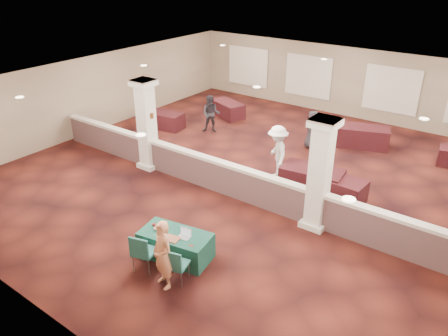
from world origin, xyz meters
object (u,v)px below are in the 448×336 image
Objects in this scene: conf_chair_main at (175,263)px; far_table_back_left at (228,109)px; far_table_front_center at (311,180)px; far_table_front_left at (164,120)px; conf_chair_side at (142,250)px; attendee_a at (211,114)px; near_table at (176,245)px; far_table_front_right at (336,188)px; attendee_b at (277,153)px; woman at (163,255)px; attendee_d at (312,130)px; far_table_back_center at (362,136)px.

conf_chair_main is 11.81m from far_table_back_left.
far_table_front_left is at bearing 169.61° from far_table_front_center.
conf_chair_side is 0.64× the size of attendee_a.
near_table is 0.92× the size of far_table_front_center.
far_table_front_right is 0.95× the size of attendee_b.
far_table_back_left is (-5.70, 10.45, -0.50)m from woman.
far_table_front_right is 1.03× the size of far_table_back_left.
far_table_front_right is at bearing -45.36° from attendee_a.
attendee_a is (-4.60, 7.43, 0.46)m from near_table.
near_table is 1.04× the size of far_table_back_left.
far_table_front_right is at bearing 58.21° from near_table.
far_table_front_center is at bearing -10.39° from far_table_front_left.
attendee_a is at bearing -157.33° from attendee_b.
woman is 11.91m from far_table_back_left.
far_table_front_right is (0.84, -0.00, -0.03)m from far_table_front_center.
near_table is 1.05× the size of woman.
far_table_front_right is (8.66, -1.43, 0.01)m from far_table_front_left.
near_table is at bearing -103.32° from far_table_front_center.
attendee_b is (4.46, -2.13, 0.14)m from attendee_a.
far_table_back_left is at bearing 146.10° from far_table_front_center.
near_table is at bearing 120.39° from attendee_d.
far_table_front_left is at bearing 170.60° from far_table_front_right.
near_table is 1.03m from conf_chair_main.
attendee_d is (-1.55, 3.20, 0.37)m from far_table_front_center.
attendee_b is (-0.65, 6.26, 0.09)m from woman.
woman is 0.88× the size of far_table_front_center.
near_table is 0.95× the size of attendee_b.
attendee_b is at bearing 174.74° from far_table_front_center.
woman is at bearing -93.87° from far_table_back_center.
far_table_front_left is 7.95m from far_table_front_center.
conf_chair_main is at bearing -60.17° from far_table_back_left.
conf_chair_main is at bearing -95.34° from far_table_front_center.
attendee_a is (-5.27, 8.18, 0.25)m from conf_chair_main.
near_table is 1.89× the size of conf_chair_main.
far_table_back_left is at bearing -171.47° from attendee_b.
woman is at bearing -85.35° from attendee_a.
attendee_d reaches higher than far_table_front_center.
conf_chair_main is 0.59× the size of attendee_a.
attendee_a is (-5.83, 2.25, 0.41)m from far_table_front_center.
attendee_d reaches higher than conf_chair_main.
attendee_a is 0.86× the size of attendee_b.
far_table_back_left is 0.86× the size of far_table_back_center.
near_table is 1.01× the size of far_table_front_right.
woman is 1.11× the size of attendee_d.
far_table_back_left is at bearing 79.47° from attendee_a.
far_table_back_left is 5.02m from attendee_d.
far_table_front_center is at bearing 180.00° from far_table_front_right.
far_table_back_left is at bearing 15.22° from attendee_d.
woman reaches higher than far_table_front_center.
far_table_back_left is (-5.20, 9.49, 0.01)m from near_table.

